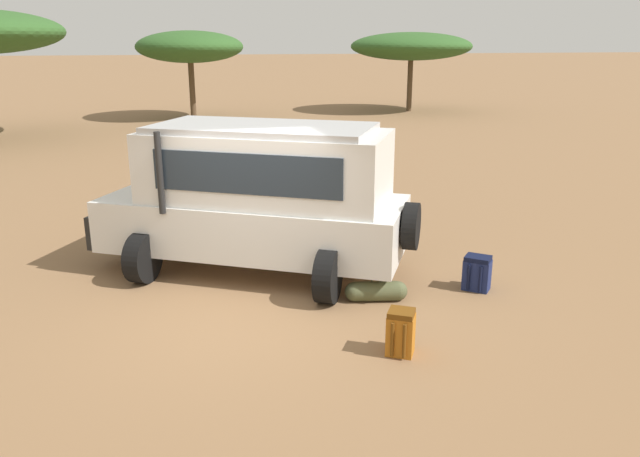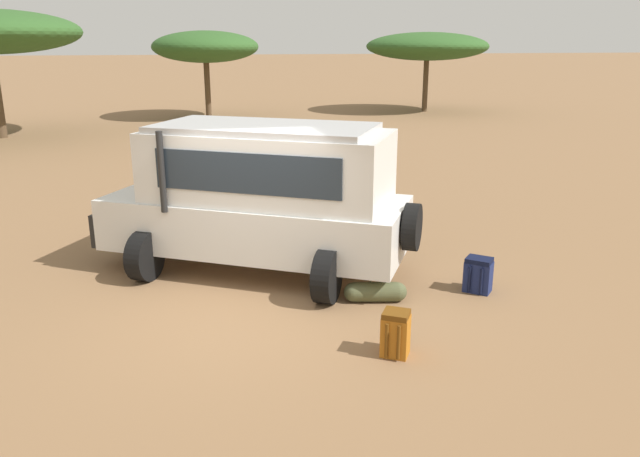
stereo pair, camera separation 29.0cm
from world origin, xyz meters
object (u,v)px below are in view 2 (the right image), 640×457
object	(u,v)px
backpack_beside_front_wheel	(396,334)
acacia_tree_centre_back	(205,47)
backpack_cluster_center	(478,275)
safari_vehicle	(261,195)
acacia_tree_right_mid	(427,46)
duffel_bag_low_black_case	(375,292)

from	to	relation	value
backpack_beside_front_wheel	acacia_tree_centre_back	world-z (taller)	acacia_tree_centre_back
acacia_tree_centre_back	backpack_beside_front_wheel	bearing A→B (deg)	-87.40
backpack_beside_front_wheel	backpack_cluster_center	xyz separation A→B (m)	(1.90, 1.66, -0.02)
safari_vehicle	acacia_tree_right_mid	distance (m)	25.12
safari_vehicle	acacia_tree_centre_back	distance (m)	21.94
safari_vehicle	backpack_cluster_center	size ratio (longest dim) A/B	9.77
backpack_beside_front_wheel	acacia_tree_centre_back	bearing A→B (deg)	92.60
backpack_cluster_center	acacia_tree_right_mid	size ratio (longest dim) A/B	0.08
backpack_cluster_center	acacia_tree_centre_back	size ratio (longest dim) A/B	0.10
duffel_bag_low_black_case	backpack_cluster_center	bearing A→B (deg)	1.42
safari_vehicle	backpack_beside_front_wheel	bearing A→B (deg)	-69.67
safari_vehicle	backpack_cluster_center	bearing A→B (deg)	-27.65
backpack_beside_front_wheel	duffel_bag_low_black_case	bearing A→B (deg)	81.51
backpack_beside_front_wheel	backpack_cluster_center	bearing A→B (deg)	41.11
backpack_beside_front_wheel	acacia_tree_right_mid	size ratio (longest dim) A/B	0.09
acacia_tree_right_mid	backpack_cluster_center	bearing A→B (deg)	-109.51
safari_vehicle	acacia_tree_centre_back	bearing A→B (deg)	89.80
backpack_cluster_center	acacia_tree_right_mid	bearing A→B (deg)	70.49
safari_vehicle	duffel_bag_low_black_case	size ratio (longest dim) A/B	5.75
backpack_cluster_center	duffel_bag_low_black_case	world-z (taller)	backpack_cluster_center
acacia_tree_centre_back	backpack_cluster_center	bearing A→B (deg)	-82.62
acacia_tree_centre_back	acacia_tree_right_mid	bearing A→B (deg)	1.83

